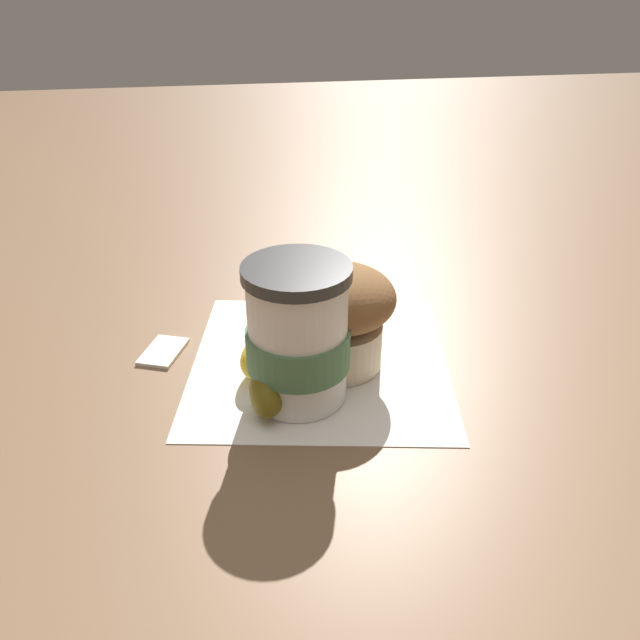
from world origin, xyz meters
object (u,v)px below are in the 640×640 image
Objects in this scene: coffee_cup at (298,336)px; banana at (274,354)px; sugar_packet at (163,350)px; muffin at (340,313)px.

coffee_cup reaches higher than banana.
sugar_packet is at bearing 53.60° from coffee_cup.
muffin is at bearing -106.38° from sugar_packet.
coffee_cup is 0.06m from muffin.
banana is at bearing 24.44° from coffee_cup.
sugar_packet is (0.05, 0.10, -0.02)m from banana.
sugar_packet is (0.05, 0.16, -0.05)m from muffin.
muffin is 0.17m from sugar_packet.
banana is 3.12× the size of sugar_packet.
muffin is (0.04, -0.04, -0.00)m from coffee_cup.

